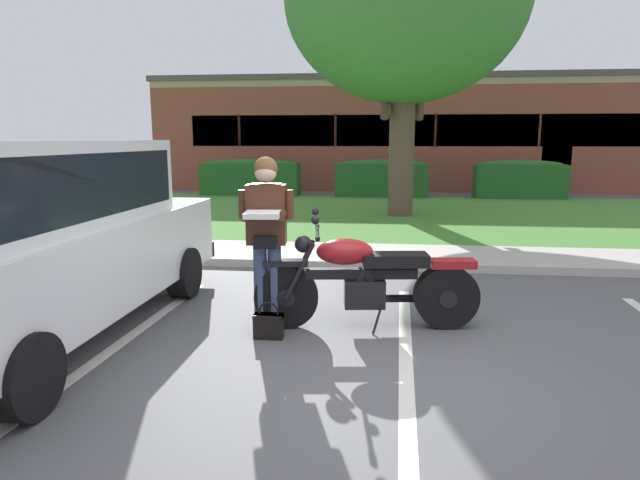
{
  "coord_description": "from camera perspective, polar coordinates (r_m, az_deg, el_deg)",
  "views": [
    {
      "loc": [
        0.01,
        -4.23,
        1.87
      ],
      "look_at": [
        -0.62,
        1.24,
        0.85
      ],
      "focal_mm": 30.62,
      "sensor_mm": 36.0,
      "label": 1
    }
  ],
  "objects": [
    {
      "name": "brick_building",
      "position": [
        24.45,
        10.97,
        10.78
      ],
      "size": [
        20.91,
        9.32,
        4.16
      ],
      "color": "brown",
      "rests_on": "ground"
    },
    {
      "name": "stall_stripe_1",
      "position": [
        4.81,
        8.96,
        -12.45
      ],
      "size": [
        0.25,
        4.4,
        0.01
      ],
      "primitive_type": "cube",
      "rotation": [
        0.0,
        0.0,
        -0.03
      ],
      "color": "silver",
      "rests_on": "ground"
    },
    {
      "name": "hedge_left",
      "position": [
        18.32,
        -7.29,
        6.57
      ],
      "size": [
        3.25,
        0.9,
        1.24
      ],
      "color": "#235623",
      "rests_on": "ground"
    },
    {
      "name": "rider_person",
      "position": [
        5.33,
        -5.62,
        1.13
      ],
      "size": [
        0.53,
        0.6,
        1.7
      ],
      "color": "black",
      "rests_on": "ground"
    },
    {
      "name": "motorcycle",
      "position": [
        5.46,
        5.82,
        -4.29
      ],
      "size": [
        2.24,
        0.82,
        1.18
      ],
      "color": "black",
      "rests_on": "ground"
    },
    {
      "name": "concrete_walk",
      "position": [
        8.84,
        6.34,
        -1.53
      ],
      "size": [
        60.0,
        1.5,
        0.08
      ],
      "primitive_type": "cube",
      "color": "#B7B2A8",
      "rests_on": "ground"
    },
    {
      "name": "curb_strip",
      "position": [
        8.0,
        6.31,
        -2.65
      ],
      "size": [
        60.0,
        0.2,
        0.12
      ],
      "primitive_type": "cube",
      "color": "#B7B2A8",
      "rests_on": "ground"
    },
    {
      "name": "hedge_center_right",
      "position": [
        18.3,
        20.12,
        6.02
      ],
      "size": [
        2.74,
        0.9,
        1.24
      ],
      "color": "#235623",
      "rests_on": "ground"
    },
    {
      "name": "hedge_center_left",
      "position": [
        17.8,
        6.41,
        6.48
      ],
      "size": [
        2.92,
        0.9,
        1.24
      ],
      "color": "#235623",
      "rests_on": "ground"
    },
    {
      "name": "parked_suv_adjacent",
      "position": [
        5.71,
        -28.17,
        0.03
      ],
      "size": [
        2.05,
        4.86,
        1.86
      ],
      "color": "white",
      "rests_on": "ground"
    },
    {
      "name": "ground_plane",
      "position": [
        4.62,
        6.01,
        -13.41
      ],
      "size": [
        140.0,
        140.0,
        0.0
      ],
      "primitive_type": "plane",
      "color": "#565659"
    },
    {
      "name": "stall_stripe_0",
      "position": [
        5.37,
        -20.81,
        -10.54
      ],
      "size": [
        0.25,
        4.4,
        0.01
      ],
      "primitive_type": "cube",
      "rotation": [
        0.0,
        0.0,
        -0.03
      ],
      "color": "silver",
      "rests_on": "ground"
    },
    {
      "name": "handbag",
      "position": [
        5.26,
        -5.39,
        -8.69
      ],
      "size": [
        0.28,
        0.13,
        0.36
      ],
      "color": "black",
      "rests_on": "ground"
    },
    {
      "name": "grass_lawn",
      "position": [
        13.73,
        6.46,
        2.7
      ],
      "size": [
        60.0,
        8.42,
        0.06
      ],
      "primitive_type": "cube",
      "color": "#478433",
      "rests_on": "ground"
    }
  ]
}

